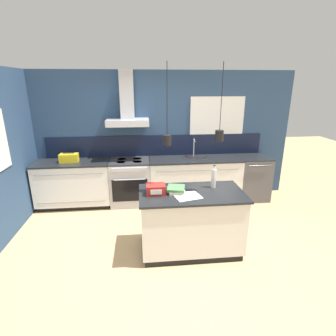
% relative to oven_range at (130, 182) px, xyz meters
% --- Properties ---
extents(ground_plane, '(16.00, 16.00, 0.00)m').
position_rel_oven_range_xyz_m(ground_plane, '(0.56, -1.69, -0.46)').
color(ground_plane, tan).
rests_on(ground_plane, ground).
extents(wall_back, '(5.60, 2.13, 2.60)m').
position_rel_oven_range_xyz_m(wall_back, '(0.53, 0.32, 0.90)').
color(wall_back, navy).
rests_on(wall_back, ground_plane).
extents(counter_run_left, '(1.43, 0.64, 0.91)m').
position_rel_oven_range_xyz_m(counter_run_left, '(-1.10, 0.01, 0.01)').
color(counter_run_left, black).
rests_on(counter_run_left, ground_plane).
extents(counter_run_sink, '(1.86, 0.64, 1.28)m').
position_rel_oven_range_xyz_m(counter_run_sink, '(1.31, 0.01, 0.01)').
color(counter_run_sink, black).
rests_on(counter_run_sink, ground_plane).
extents(oven_range, '(0.78, 0.66, 0.91)m').
position_rel_oven_range_xyz_m(oven_range, '(0.00, 0.00, 0.00)').
color(oven_range, '#B5B5BA').
rests_on(oven_range, ground_plane).
extents(dishwasher, '(0.62, 0.65, 0.91)m').
position_rel_oven_range_xyz_m(dishwasher, '(2.55, 0.00, 0.00)').
color(dishwasher, '#4C4C51').
rests_on(dishwasher, ground_plane).
extents(kitchen_island, '(1.45, 0.79, 0.91)m').
position_rel_oven_range_xyz_m(kitchen_island, '(0.92, -1.70, 0.00)').
color(kitchen_island, black).
rests_on(kitchen_island, ground_plane).
extents(bottle_on_island, '(0.07, 0.07, 0.34)m').
position_rel_oven_range_xyz_m(bottle_on_island, '(1.26, -1.55, 0.60)').
color(bottle_on_island, silver).
rests_on(bottle_on_island, kitchen_island).
extents(book_stack, '(0.28, 0.29, 0.08)m').
position_rel_oven_range_xyz_m(book_stack, '(0.70, -1.67, 0.50)').
color(book_stack, beige).
rests_on(book_stack, kitchen_island).
extents(red_supply_box, '(0.25, 0.20, 0.13)m').
position_rel_oven_range_xyz_m(red_supply_box, '(0.42, -1.69, 0.52)').
color(red_supply_box, red).
rests_on(red_supply_box, kitchen_island).
extents(paper_pile, '(0.39, 0.35, 0.01)m').
position_rel_oven_range_xyz_m(paper_pile, '(0.84, -1.82, 0.46)').
color(paper_pile, silver).
rests_on(paper_pile, kitchen_island).
extents(yellow_toolbox, '(0.34, 0.18, 0.19)m').
position_rel_oven_range_xyz_m(yellow_toolbox, '(-1.14, 0.00, 0.54)').
color(yellow_toolbox, gold).
rests_on(yellow_toolbox, counter_run_left).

